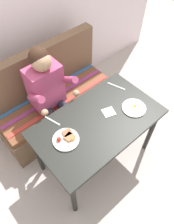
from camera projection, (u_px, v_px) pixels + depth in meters
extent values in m
plane|color=#B9AAA5|center=(95.00, 157.00, 2.56)|extent=(8.00, 8.00, 0.00)
cube|color=silver|center=(12.00, 8.00, 2.13)|extent=(4.40, 0.10, 2.60)
cube|color=black|center=(98.00, 122.00, 2.01)|extent=(1.20, 0.70, 0.04)
cylinder|color=black|center=(74.00, 198.00, 1.94)|extent=(0.05, 0.05, 0.69)
cylinder|color=black|center=(151.00, 132.00, 2.38)|extent=(0.05, 0.05, 0.69)
cylinder|color=black|center=(38.00, 154.00, 2.21)|extent=(0.05, 0.05, 0.69)
cylinder|color=black|center=(113.00, 101.00, 2.65)|extent=(0.05, 0.05, 0.69)
cube|color=brown|center=(57.00, 111.00, 2.74)|extent=(1.44, 0.56, 0.40)
cube|color=brown|center=(55.00, 98.00, 2.56)|extent=(1.40, 0.52, 0.06)
cube|color=brown|center=(41.00, 69.00, 2.43)|extent=(1.44, 0.12, 0.54)
cube|color=#C63D33|center=(62.00, 103.00, 2.47)|extent=(1.38, 0.05, 0.01)
cube|color=#93387A|center=(55.00, 97.00, 2.53)|extent=(1.38, 0.05, 0.01)
cube|color=#336099|center=(48.00, 90.00, 2.60)|extent=(1.38, 0.05, 0.01)
cube|color=#B4436D|center=(45.00, 86.00, 2.22)|extent=(0.34, 0.22, 0.48)
sphere|color=tan|center=(41.00, 62.00, 1.96)|extent=(0.19, 0.19, 0.19)
sphere|color=#331E14|center=(39.00, 57.00, 1.95)|extent=(0.19, 0.19, 0.19)
cylinder|color=#B4436D|center=(36.00, 98.00, 2.03)|extent=(0.07, 0.29, 0.23)
cylinder|color=#B4436D|center=(68.00, 80.00, 2.18)|extent=(0.07, 0.29, 0.23)
sphere|color=tan|center=(45.00, 113.00, 2.05)|extent=(0.07, 0.07, 0.07)
sphere|color=tan|center=(76.00, 93.00, 2.20)|extent=(0.07, 0.07, 0.07)
cylinder|color=#232333|center=(51.00, 115.00, 2.30)|extent=(0.09, 0.34, 0.09)
cylinder|color=#232333|center=(63.00, 138.00, 2.43)|extent=(0.08, 0.08, 0.52)
cube|color=black|center=(68.00, 152.00, 2.58)|extent=(0.09, 0.20, 0.05)
cylinder|color=#232333|center=(64.00, 106.00, 2.37)|extent=(0.09, 0.34, 0.09)
cylinder|color=#232333|center=(75.00, 130.00, 2.49)|extent=(0.08, 0.08, 0.52)
cube|color=black|center=(79.00, 143.00, 2.65)|extent=(0.09, 0.20, 0.05)
cylinder|color=white|center=(66.00, 140.00, 1.86)|extent=(0.23, 0.23, 0.02)
cube|color=#A26841|center=(69.00, 137.00, 1.85)|extent=(0.09, 0.08, 0.02)
cube|color=#9B593B|center=(67.00, 133.00, 1.88)|extent=(0.09, 0.08, 0.02)
sphere|color=red|center=(59.00, 139.00, 1.83)|extent=(0.04, 0.04, 0.04)
ellipsoid|color=#CC6623|center=(72.00, 139.00, 1.85)|extent=(0.06, 0.05, 0.02)
cylinder|color=white|center=(134.00, 108.00, 2.08)|extent=(0.23, 0.23, 0.01)
ellipsoid|color=white|center=(134.00, 107.00, 2.07)|extent=(0.09, 0.08, 0.01)
sphere|color=yellow|center=(135.00, 106.00, 2.06)|extent=(0.03, 0.03, 0.03)
cube|color=silver|center=(109.00, 112.00, 2.05)|extent=(0.14, 0.14, 0.01)
cube|color=silver|center=(52.00, 121.00, 1.99)|extent=(0.06, 0.17, 0.00)
cube|color=silver|center=(116.00, 86.00, 2.26)|extent=(0.08, 0.19, 0.00)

